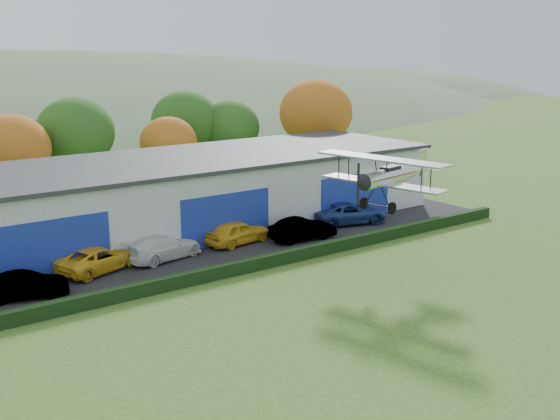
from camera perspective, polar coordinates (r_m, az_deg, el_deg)
ground at (r=28.66m, az=11.02°, el=-14.65°), size 300.00×300.00×0.00m
apron at (r=45.71m, az=-5.96°, el=-3.54°), size 48.00×9.00×0.05m
hedge at (r=41.71m, az=-2.60°, el=-4.63°), size 46.00×0.60×0.80m
hangar at (r=51.90m, az=-8.05°, el=1.48°), size 40.60×12.60×5.30m
tree_belt at (r=61.22m, az=-17.28°, el=5.64°), size 75.70×13.22×10.12m
car_1 at (r=39.59m, az=-20.53°, el=-5.95°), size 4.71×2.70×1.47m
car_2 at (r=43.00m, az=-14.88°, el=-3.96°), size 5.95×4.13×1.51m
car_3 at (r=44.37m, az=-9.74°, el=-3.12°), size 5.66×3.19×1.55m
car_4 at (r=47.21m, az=-3.57°, el=-1.86°), size 5.06×2.59×1.65m
car_5 at (r=48.06m, az=1.92°, el=-1.59°), size 4.98×2.11×1.60m
car_6 at (r=52.77m, az=5.82°, el=-0.26°), size 6.36×4.21×1.62m
biplane at (r=41.65m, az=9.29°, el=2.99°), size 7.58×8.64×3.21m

